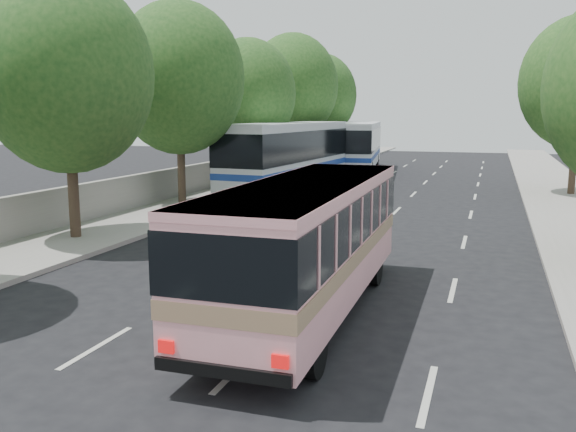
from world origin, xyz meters
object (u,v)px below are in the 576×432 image
at_px(pink_taxi, 248,235).
at_px(tour_coach_front, 288,150).
at_px(tour_coach_rear, 359,142).
at_px(white_pickup, 290,207).
at_px(pink_bus, 308,233).

bearing_deg(pink_taxi, tour_coach_front, 106.25).
xyz_separation_m(pink_taxi, tour_coach_rear, (-2.50, 27.71, 1.53)).
bearing_deg(tour_coach_rear, pink_taxi, -92.25).
bearing_deg(white_pickup, pink_taxi, -90.90).
xyz_separation_m(white_pickup, tour_coach_rear, (-2.09, 22.43, 1.46)).
bearing_deg(tour_coach_front, tour_coach_rear, 87.84).
relative_size(pink_taxi, tour_coach_front, 0.30).
relative_size(pink_taxi, white_pickup, 0.77).
distance_m(white_pickup, tour_coach_front, 10.63).
bearing_deg(tour_coach_rear, pink_bus, -87.25).
bearing_deg(tour_coach_front, pink_bus, -66.43).
xyz_separation_m(pink_bus, tour_coach_rear, (-5.80, 32.37, 0.39)).
xyz_separation_m(pink_bus, tour_coach_front, (-7.12, 19.88, 0.48)).
bearing_deg(tour_coach_rear, tour_coach_front, -103.44).
xyz_separation_m(pink_bus, pink_taxi, (-3.30, 4.66, -1.15)).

